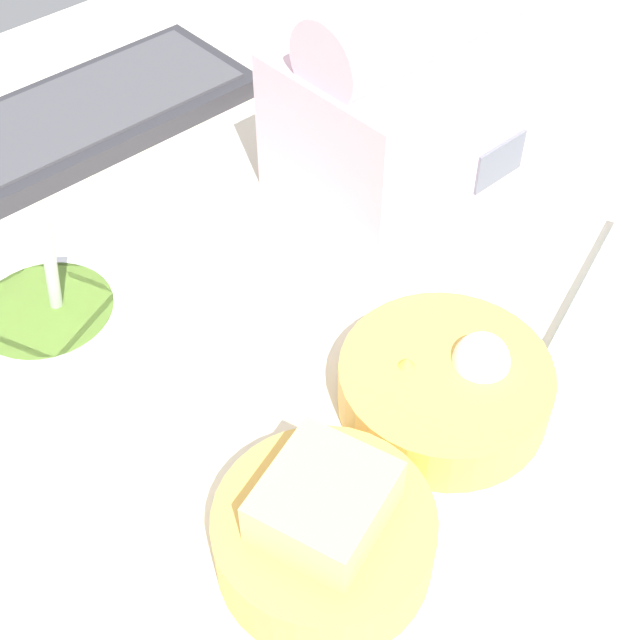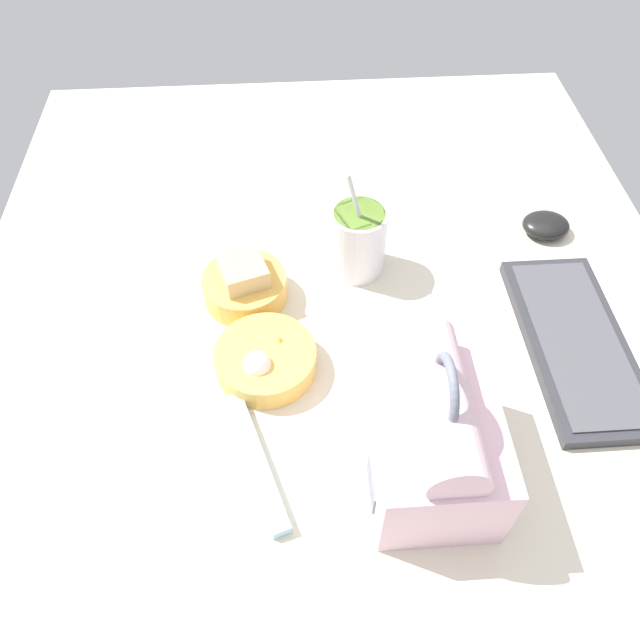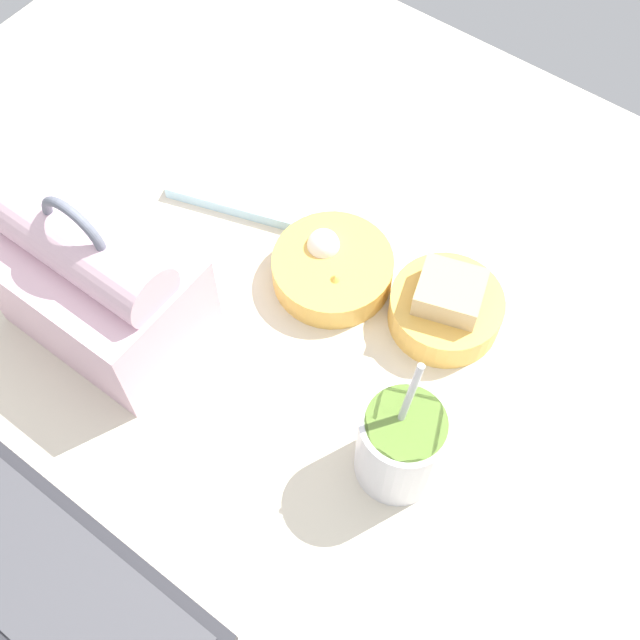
{
  "view_description": "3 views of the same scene",
  "coord_description": "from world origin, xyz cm",
  "views": [
    {
      "loc": [
        -25.33,
        -31.64,
        49.33
      ],
      "look_at": [
        1.59,
        -1.99,
        7.0
      ],
      "focal_mm": 50.0,
      "sensor_mm": 36.0,
      "label": 1
    },
    {
      "loc": [
        56.39,
        -5.64,
        73.57
      ],
      "look_at": [
        1.59,
        -1.99,
        7.0
      ],
      "focal_mm": 35.0,
      "sensor_mm": 36.0,
      "label": 2
    },
    {
      "loc": [
        -23.96,
        32.31,
        80.79
      ],
      "look_at": [
        1.59,
        -1.99,
        7.0
      ],
      "focal_mm": 45.0,
      "sensor_mm": 36.0,
      "label": 3
    }
  ],
  "objects": [
    {
      "name": "desk_surface",
      "position": [
        0.0,
        0.0,
        1.0
      ],
      "size": [
        140.0,
        110.0,
        2.0
      ],
      "color": "beige",
      "rests_on": "ground"
    },
    {
      "name": "keyboard",
      "position": [
        4.96,
        34.35,
        3.02
      ],
      "size": [
        31.96,
        13.67,
        2.1
      ],
      "color": "#2D2D33",
      "rests_on": "desk_surface"
    },
    {
      "name": "lunch_bag",
      "position": [
        21.92,
        9.7,
        9.85
      ],
      "size": [
        20.38,
        14.63,
        21.24
      ],
      "color": "beige",
      "rests_on": "desk_surface"
    },
    {
      "name": "soup_cup",
      "position": [
        -13.29,
        4.8,
        7.84
      ],
      "size": [
        8.79,
        8.79,
        18.7
      ],
      "color": "silver",
      "rests_on": "desk_surface"
    },
    {
      "name": "bento_bowl_sandwich",
      "position": [
        -7.85,
        -12.73,
        4.78
      ],
      "size": [
        12.63,
        12.63,
        7.46
      ],
      "color": "#EAB24C",
      "rests_on": "desk_surface"
    },
    {
      "name": "bento_bowl_snacks",
      "position": [
        5.6,
        -9.73,
        4.05
      ],
      "size": [
        13.99,
        13.99,
        5.76
      ],
      "color": "#EAB24C",
      "rests_on": "desk_surface"
    },
    {
      "name": "chopstick_case",
      "position": [
        20.19,
        -11.23,
        2.8
      ],
      "size": [
        19.66,
        8.41,
        1.6
      ],
      "color": "#99C6D6",
      "rests_on": "desk_surface"
    }
  ]
}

